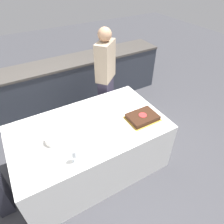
% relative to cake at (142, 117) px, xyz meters
% --- Properties ---
extents(ground_plane, '(14.00, 14.00, 0.00)m').
position_rel_cake_xyz_m(ground_plane, '(-0.67, 0.21, -0.80)').
color(ground_plane, '#424247').
extents(back_counter, '(4.40, 0.58, 0.92)m').
position_rel_cake_xyz_m(back_counter, '(-0.67, 1.84, -0.34)').
color(back_counter, '#333842').
rests_on(back_counter, ground_plane).
extents(dining_table, '(1.92, 1.12, 0.77)m').
position_rel_cake_xyz_m(dining_table, '(-0.67, 0.21, -0.42)').
color(dining_table, white).
rests_on(dining_table, ground_plane).
extents(cake, '(0.41, 0.32, 0.06)m').
position_rel_cake_xyz_m(cake, '(0.00, 0.00, 0.00)').
color(cake, gold).
rests_on(cake, dining_table).
extents(plate_stack, '(0.22, 0.22, 0.08)m').
position_rel_cake_xyz_m(plate_stack, '(-1.10, 0.19, 0.01)').
color(plate_stack, white).
rests_on(plate_stack, dining_table).
extents(wine_glass, '(0.07, 0.07, 0.16)m').
position_rel_cake_xyz_m(wine_glass, '(-1.00, -0.19, 0.08)').
color(wine_glass, white).
rests_on(wine_glass, dining_table).
extents(side_plate_near_cake, '(0.18, 0.18, 0.00)m').
position_rel_cake_xyz_m(side_plate_near_cake, '(0.04, 0.28, -0.03)').
color(side_plate_near_cake, white).
rests_on(side_plate_near_cake, dining_table).
extents(utensil_pile, '(0.17, 0.11, 0.02)m').
position_rel_cake_xyz_m(utensil_pile, '(-0.52, -0.22, -0.02)').
color(utensil_pile, white).
rests_on(utensil_pile, dining_table).
extents(person_cutting_cake, '(0.42, 0.40, 1.67)m').
position_rel_cake_xyz_m(person_cutting_cake, '(-0.00, 0.99, 0.07)').
color(person_cutting_cake, '#383347').
rests_on(person_cutting_cake, ground_plane).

